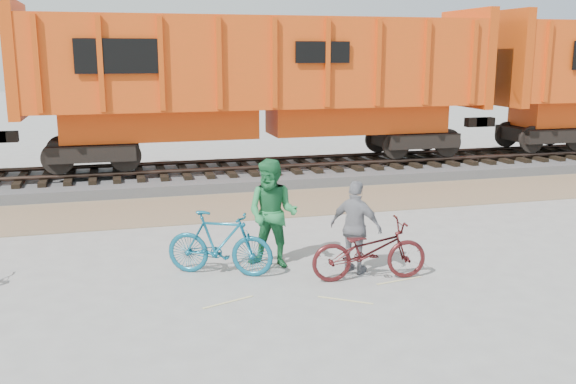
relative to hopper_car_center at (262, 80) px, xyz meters
name	(u,v)px	position (x,y,z in m)	size (l,w,h in m)	color
ground	(278,280)	(-1.80, -9.00, -3.01)	(120.00, 120.00, 0.00)	#9E9E99
gravel_strip	(225,207)	(-1.80, -3.50, -3.00)	(120.00, 3.00, 0.02)	#8F7658
ballast_bed	(205,176)	(-1.80, 0.00, -2.86)	(120.00, 4.00, 0.30)	slate
track	(205,166)	(-1.80, 0.00, -2.53)	(120.00, 2.60, 0.24)	black
hopper_car_center	(262,80)	(0.00, 0.00, 0.00)	(14.00, 3.13, 4.65)	black
bicycle_teal	(220,243)	(-2.71, -8.48, -2.43)	(0.54, 1.91, 1.15)	#115C79
bicycle_maroon	(369,250)	(-0.28, -9.40, -2.48)	(0.70, 2.00, 1.05)	#481516
person_man	(273,214)	(-1.71, -8.28, -2.02)	(0.96, 0.75, 1.98)	#23743E
person_woman	(356,227)	(-0.38, -9.00, -2.18)	(0.97, 0.40, 1.66)	gray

